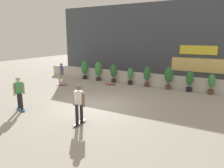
{
  "coord_description": "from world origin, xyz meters",
  "views": [
    {
      "loc": [
        6.13,
        -9.2,
        3.66
      ],
      "look_at": [
        0.0,
        1.5,
        0.9
      ],
      "focal_mm": 34.29,
      "sensor_mm": 36.0,
      "label": 1
    }
  ],
  "objects": [
    {
      "name": "ground_plane",
      "position": [
        0.0,
        0.0,
        0.0
      ],
      "size": [
        48.0,
        48.0,
        0.0
      ],
      "primitive_type": "plane",
      "color": "#A8A093"
    },
    {
      "name": "potted_plant_2",
      "position": [
        -2.19,
        5.55,
        0.87
      ],
      "size": [
        0.51,
        0.51,
        1.5
      ],
      "color": "#2D2823",
      "rests_on": "ground"
    },
    {
      "name": "potted_plant_1",
      "position": [
        -3.66,
        5.55,
        0.94
      ],
      "size": [
        0.57,
        0.57,
        1.61
      ],
      "color": "#2D2823",
      "rests_on": "ground"
    },
    {
      "name": "potted_plant_4",
      "position": [
        0.65,
        5.55,
        0.86
      ],
      "size": [
        0.5,
        0.5,
        1.48
      ],
      "color": "brown",
      "rests_on": "ground"
    },
    {
      "name": "potted_plant_3",
      "position": [
        -0.7,
        5.55,
        0.72
      ],
      "size": [
        0.41,
        0.41,
        1.29
      ],
      "color": "black",
      "rests_on": "ground"
    },
    {
      "name": "skater_by_wall_left",
      "position": [
        -5.05,
        2.69,
        0.94
      ],
      "size": [
        0.79,
        0.59,
        1.7
      ],
      "color": "#72338C",
      "rests_on": "ground"
    },
    {
      "name": "planter_wall",
      "position": [
        0.0,
        6.0,
        0.45
      ],
      "size": [
        18.0,
        0.4,
        0.9
      ],
      "primitive_type": "cube",
      "color": "beige",
      "rests_on": "ground"
    },
    {
      "name": "potted_plant_6",
      "position": [
        3.67,
        5.55,
        0.83
      ],
      "size": [
        0.48,
        0.48,
        1.43
      ],
      "color": "black",
      "rests_on": "ground"
    },
    {
      "name": "skater_mid_plaza",
      "position": [
        0.69,
        -2.49,
        0.94
      ],
      "size": [
        0.56,
        0.82,
        1.7
      ],
      "color": "black",
      "rests_on": "ground"
    },
    {
      "name": "potted_plant_0",
      "position": [
        -5.06,
        5.55,
        0.94
      ],
      "size": [
        0.56,
        0.56,
        1.6
      ],
      "color": "black",
      "rests_on": "ground"
    },
    {
      "name": "potted_plant_7",
      "position": [
        5.02,
        5.55,
        0.75
      ],
      "size": [
        0.43,
        0.43,
        1.34
      ],
      "color": "brown",
      "rests_on": "ground"
    },
    {
      "name": "skater_far_right",
      "position": [
        -3.0,
        -2.57,
        0.94
      ],
      "size": [
        0.82,
        0.54,
        1.7
      ],
      "color": "#266699",
      "rests_on": "ground"
    },
    {
      "name": "building_backdrop",
      "position": [
        0.01,
        10.0,
        3.25
      ],
      "size": [
        20.0,
        2.08,
        6.5
      ],
      "color": "#424751",
      "rests_on": "ground"
    },
    {
      "name": "skateboard_near_camera",
      "position": [
        -1.91,
        4.6,
        0.06
      ],
      "size": [
        0.82,
        0.36,
        0.08
      ],
      "color": "maroon",
      "rests_on": "ground"
    },
    {
      "name": "potted_plant_5",
      "position": [
        2.26,
        5.55,
        0.94
      ],
      "size": [
        0.56,
        0.56,
        1.61
      ],
      "color": "brown",
      "rests_on": "ground"
    }
  ]
}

